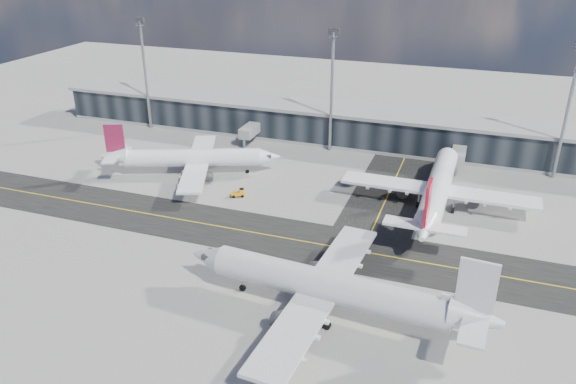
% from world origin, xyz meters
% --- Properties ---
extents(ground, '(300.00, 300.00, 0.00)m').
position_xyz_m(ground, '(0.00, 0.00, 0.00)').
color(ground, gray).
rests_on(ground, ground).
extents(taxiway_lanes, '(180.00, 63.00, 0.03)m').
position_xyz_m(taxiway_lanes, '(3.91, 10.74, 0.01)').
color(taxiway_lanes, black).
rests_on(taxiway_lanes, ground).
extents(terminal_concourse, '(152.00, 19.80, 8.80)m').
position_xyz_m(terminal_concourse, '(0.04, 54.93, 4.09)').
color(terminal_concourse, black).
rests_on(terminal_concourse, ground).
extents(floodlight_masts, '(102.50, 0.70, 28.90)m').
position_xyz_m(floodlight_masts, '(0.00, 48.00, 15.61)').
color(floodlight_masts, gray).
rests_on(floodlight_masts, ground).
extents(airliner_af, '(37.27, 32.24, 11.46)m').
position_xyz_m(airliner_af, '(-24.52, 23.74, 3.79)').
color(airliner_af, white).
rests_on(airliner_af, ground).
extents(airliner_redtail, '(37.21, 43.75, 13.00)m').
position_xyz_m(airliner_redtail, '(27.66, 24.17, 4.29)').
color(airliner_redtail, white).
rests_on(airliner_redtail, ground).
extents(airliner_near, '(44.61, 38.05, 13.21)m').
position_xyz_m(airliner_near, '(17.64, -13.84, 4.36)').
color(airliner_near, silver).
rests_on(airliner_near, ground).
extents(baggage_tug, '(2.94, 2.32, 1.66)m').
position_xyz_m(baggage_tug, '(-10.06, 16.68, 0.83)').
color(baggage_tug, '#FF9B0D').
rests_on(baggage_tug, ground).
extents(service_van, '(3.48, 6.39, 1.70)m').
position_xyz_m(service_van, '(9.40, 31.71, 0.85)').
color(service_van, white).
rests_on(service_van, ground).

